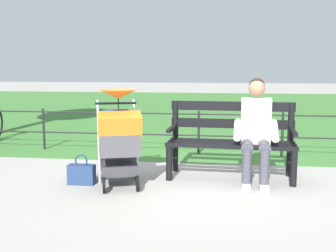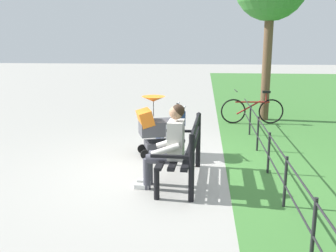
{
  "view_description": "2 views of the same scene",
  "coord_description": "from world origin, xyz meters",
  "px_view_note": "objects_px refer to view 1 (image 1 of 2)",
  "views": [
    {
      "loc": [
        -0.41,
        5.21,
        1.42
      ],
      "look_at": [
        0.3,
        0.02,
        0.66
      ],
      "focal_mm": 44.66,
      "sensor_mm": 36.0,
      "label": 1
    },
    {
      "loc": [
        -6.12,
        -0.39,
        2.16
      ],
      "look_at": [
        -0.01,
        0.19,
        0.77
      ],
      "focal_mm": 40.43,
      "sensor_mm": 36.0,
      "label": 2
    }
  ],
  "objects_px": {
    "handbag": "(82,174)",
    "stroller": "(119,137)",
    "park_bench": "(231,137)",
    "person_on_bench": "(256,128)"
  },
  "relations": [
    {
      "from": "handbag",
      "to": "person_on_bench",
      "type": "bearing_deg",
      "value": -169.77
    },
    {
      "from": "person_on_bench",
      "to": "stroller",
      "type": "relative_size",
      "value": 1.11
    },
    {
      "from": "handbag",
      "to": "stroller",
      "type": "bearing_deg",
      "value": -178.49
    },
    {
      "from": "park_bench",
      "to": "stroller",
      "type": "height_order",
      "value": "stroller"
    },
    {
      "from": "park_bench",
      "to": "stroller",
      "type": "relative_size",
      "value": 1.41
    },
    {
      "from": "park_bench",
      "to": "person_on_bench",
      "type": "distance_m",
      "value": 0.4
    },
    {
      "from": "stroller",
      "to": "park_bench",
      "type": "bearing_deg",
      "value": -156.14
    },
    {
      "from": "stroller",
      "to": "handbag",
      "type": "bearing_deg",
      "value": 1.51
    },
    {
      "from": "person_on_bench",
      "to": "handbag",
      "type": "relative_size",
      "value": 3.45
    },
    {
      "from": "park_bench",
      "to": "stroller",
      "type": "xyz_separation_m",
      "value": [
        1.33,
        0.59,
        0.07
      ]
    }
  ]
}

